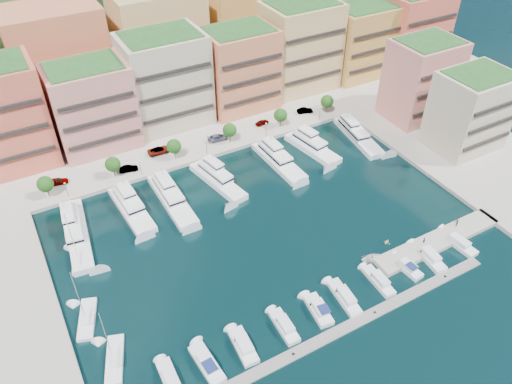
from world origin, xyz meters
TOP-DOWN VIEW (x-y plane):
  - ground at (0.00, 0.00)m, footprint 400.00×400.00m
  - north_quay at (0.00, 62.00)m, footprint 220.00×64.00m
  - east_quay at (62.00, -8.00)m, footprint 34.00×76.00m
  - hillside at (0.00, 110.00)m, footprint 240.00×40.00m
  - south_pontoon at (-3.00, -30.00)m, footprint 72.00×2.20m
  - finger_pier at (30.00, -22.00)m, footprint 32.00×5.00m
  - apartment_1 at (-44.00, 51.99)m, footprint 20.00×16.50m
  - apartment_2 at (-23.00, 49.99)m, footprint 20.00×15.50m
  - apartment_3 at (-2.00, 51.99)m, footprint 22.00×16.50m
  - apartment_4 at (20.00, 49.99)m, footprint 20.00×15.50m
  - apartment_5 at (42.00, 51.99)m, footprint 22.00×16.50m
  - apartment_6 at (64.00, 49.99)m, footprint 20.00×15.50m
  - apartment_7 at (84.00, 47.99)m, footprint 22.00×16.50m
  - apartment_east_a at (62.00, 19.99)m, footprint 18.00×14.50m
  - apartment_east_b at (62.00, 1.99)m, footprint 18.00×14.50m
  - backblock_1 at (-25.00, 74.00)m, footprint 26.00×18.00m
  - backblock_2 at (5.00, 74.00)m, footprint 26.00×18.00m
  - backblock_3 at (35.00, 74.00)m, footprint 26.00×18.00m
  - backblock_4 at (65.00, 74.00)m, footprint 26.00×18.00m
  - tree_0 at (-40.00, 33.50)m, footprint 3.80×3.80m
  - tree_1 at (-24.00, 33.50)m, footprint 3.80×3.80m
  - tree_2 at (-8.00, 33.50)m, footprint 3.80×3.80m
  - tree_3 at (8.00, 33.50)m, footprint 3.80×3.80m
  - tree_4 at (24.00, 33.50)m, footprint 3.80×3.80m
  - tree_5 at (40.00, 33.50)m, footprint 3.80×3.80m
  - lamppost_0 at (-36.00, 31.20)m, footprint 0.30×0.30m
  - lamppost_1 at (-18.00, 31.20)m, footprint 0.30×0.30m
  - lamppost_2 at (0.00, 31.20)m, footprint 0.30×0.30m
  - lamppost_3 at (18.00, 31.20)m, footprint 0.30×0.30m
  - lamppost_4 at (36.00, 31.20)m, footprint 0.30×0.30m
  - yacht_0 at (-37.30, 18.38)m, footprint 7.11×23.53m
  - yacht_1 at (-24.39, 20.39)m, footprint 5.92×18.95m
  - yacht_2 at (-14.95, 19.30)m, footprint 4.77×21.18m
  - yacht_3 at (-2.46, 20.36)m, footprint 7.61×19.30m
  - yacht_4 at (14.98, 20.01)m, footprint 5.50×19.65m
  - yacht_5 at (26.04, 20.88)m, footprint 7.48×18.25m
  - yacht_6 at (40.46, 19.53)m, footprint 7.65×21.13m
  - cruiser_0 at (-32.39, -24.59)m, footprint 2.76×8.56m
  - cruiser_1 at (-25.87, -24.62)m, footprint 3.41×8.85m
  - cruiser_2 at (-18.86, -24.59)m, footprint 3.35×7.99m
  - cruiser_3 at (-10.46, -24.59)m, footprint 2.91×7.91m
  - cruiser_4 at (-2.95, -24.60)m, footprint 3.73×7.80m
  - cruiser_5 at (3.04, -24.60)m, footprint 3.45×9.36m
  - cruiser_6 at (11.43, -24.59)m, footprint 2.80×8.34m
  - cruiser_7 at (18.76, -24.59)m, footprint 3.05×7.30m
  - cruiser_8 at (24.84, -24.60)m, footprint 3.68×8.97m
  - cruiser_9 at (33.15, -24.60)m, footprint 3.25×9.23m
  - sailboat_0 at (-39.28, -16.12)m, footprint 5.87×9.97m
  - sailboat_2 at (-38.77, 10.24)m, footprint 4.73×8.74m
  - sailboat_1 at (-41.23, -5.45)m, footprint 5.78×9.67m
  - tender_0 at (14.26, -18.98)m, footprint 4.40×3.20m
  - tender_1 at (20.22, -16.84)m, footprint 2.00×1.87m
  - car_0 at (-37.10, 37.35)m, footprint 5.21×2.84m
  - car_1 at (-20.35, 34.03)m, footprint 4.89×2.62m
  - car_2 at (-10.76, 37.81)m, footprint 6.20×3.04m
  - car_3 at (5.47, 35.83)m, footprint 5.97×2.90m
  - car_4 at (20.11, 37.02)m, footprint 4.25×2.07m
  - car_5 at (34.46, 36.50)m, footprint 4.93×2.97m
  - person_0 at (26.31, -21.30)m, footprint 0.45×0.62m
  - person_1 at (36.31, -20.82)m, footprint 1.16×1.10m

SIDE VIEW (x-z plane):
  - ground at x=0.00m, z-range 0.00..0.00m
  - north_quay at x=0.00m, z-range -1.00..1.00m
  - east_quay at x=62.00m, z-range -1.00..1.00m
  - hillside at x=0.00m, z-range -29.00..29.00m
  - south_pontoon at x=-3.00m, z-range -0.17..0.17m
  - finger_pier at x=30.00m, z-range -1.00..1.00m
  - sailboat_0 at x=-39.28m, z-range -6.29..6.91m
  - sailboat_1 at x=-41.23m, z-range -6.29..6.91m
  - sailboat_2 at x=-38.77m, z-range -6.28..6.92m
  - tender_1 at x=20.22m, z-range 0.00..0.85m
  - tender_0 at x=14.26m, z-range 0.00..0.90m
  - cruiser_5 at x=3.04m, z-range -0.73..1.82m
  - cruiser_9 at x=33.15m, z-range -0.73..1.82m
  - cruiser_8 at x=24.84m, z-range -0.73..1.82m
  - cruiser_0 at x=-32.39m, z-range -0.73..1.82m
  - cruiser_6 at x=11.43m, z-range -0.73..1.82m
  - cruiser_2 at x=-18.86m, z-range -0.73..1.82m
  - cruiser_3 at x=-10.46m, z-range -0.73..1.82m
  - cruiser_1 at x=-25.87m, z-range -0.76..1.90m
  - cruiser_4 at x=-2.95m, z-range -0.76..1.90m
  - cruiser_7 at x=18.76m, z-range -0.76..1.90m
  - yacht_4 at x=14.98m, z-range -2.56..4.74m
  - yacht_1 at x=-24.39m, z-range -2.56..4.74m
  - yacht_2 at x=-14.95m, z-range -2.44..4.86m
  - yacht_6 at x=40.46m, z-range -2.44..4.86m
  - yacht_0 at x=-37.30m, z-range -2.44..4.86m
  - yacht_5 at x=26.04m, z-range -2.44..4.86m
  - yacht_3 at x=-2.46m, z-range -2.44..4.86m
  - car_4 at x=20.11m, z-range 1.00..2.40m
  - car_1 at x=-20.35m, z-range 1.00..2.53m
  - car_5 at x=34.46m, z-range 1.00..2.53m
  - person_0 at x=26.31m, z-range 1.00..2.56m
  - car_3 at x=5.47m, z-range 1.00..2.67m
  - car_0 at x=-37.10m, z-range 1.00..2.68m
  - car_2 at x=-10.76m, z-range 1.00..2.69m
  - person_1 at x=36.31m, z-range 1.00..2.89m
  - lamppost_0 at x=-36.00m, z-range 1.73..5.93m
  - lamppost_1 at x=-18.00m, z-range 1.73..5.93m
  - lamppost_2 at x=0.00m, z-range 1.73..5.93m
  - lamppost_3 at x=18.00m, z-range 1.73..5.93m
  - lamppost_4 at x=36.00m, z-range 1.73..5.93m
  - tree_0 at x=-40.00m, z-range 1.92..7.57m
  - tree_1 at x=-24.00m, z-range 1.92..7.57m
  - tree_2 at x=-8.00m, z-range 1.92..7.57m
  - tree_3 at x=8.00m, z-range 1.92..7.57m
  - tree_4 at x=24.00m, z-range 1.92..7.57m
  - tree_5 at x=40.00m, z-range 1.92..7.57m
  - apartment_east_b at x=62.00m, z-range 0.91..21.71m
  - apartment_east_a at x=62.00m, z-range 0.91..23.71m
  - apartment_2 at x=-23.00m, z-range 0.91..23.71m
  - apartment_6 at x=64.00m, z-range 0.91..23.71m
  - apartment_4 at x=20.00m, z-range 0.91..24.71m
  - apartment_7 at x=84.00m, z-range 0.91..25.71m
  - apartment_3 at x=-2.00m, z-range 0.91..26.71m
  - apartment_5 at x=42.00m, z-range 0.91..27.71m
  - apartment_1 at x=-44.00m, z-range 0.91..27.71m
  - backblock_1 at x=-25.00m, z-range 1.00..31.00m
  - backblock_2 at x=5.00m, z-range 1.00..31.00m
  - backblock_3 at x=35.00m, z-range 1.00..31.00m
  - backblock_4 at x=65.00m, z-range 1.00..31.00m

